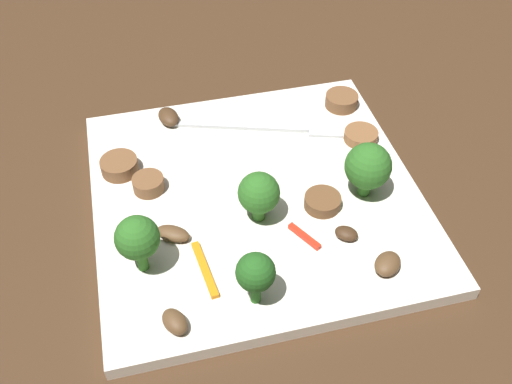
{
  "coord_description": "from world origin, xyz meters",
  "views": [
    {
      "loc": [
        -0.09,
        -0.37,
        0.41
      ],
      "look_at": [
        0.0,
        0.0,
        0.01
      ],
      "focal_mm": 41.26,
      "sensor_mm": 36.0,
      "label": 1
    }
  ],
  "objects_px": {
    "sausage_slice_1": "(119,166)",
    "sausage_slice_2": "(322,202)",
    "broccoli_floret_3": "(259,194)",
    "sausage_slice_4": "(342,101)",
    "broccoli_floret_2": "(256,273)",
    "pepper_strip_1": "(304,236)",
    "mushroom_2": "(346,233)",
    "plate": "(256,197)",
    "mushroom_4": "(175,322)",
    "pepper_strip_0": "(205,269)",
    "broccoli_floret_1": "(368,167)",
    "sausage_slice_0": "(148,184)",
    "mushroom_3": "(388,264)",
    "broccoli_floret_0": "(137,239)",
    "sausage_slice_3": "(361,136)",
    "mushroom_1": "(169,117)",
    "fork": "(270,128)",
    "mushroom_0": "(173,234)"
  },
  "relations": [
    {
      "from": "mushroom_4",
      "to": "pepper_strip_0",
      "type": "distance_m",
      "value": 0.06
    },
    {
      "from": "pepper_strip_0",
      "to": "sausage_slice_2",
      "type": "bearing_deg",
      "value": 21.73
    },
    {
      "from": "broccoli_floret_1",
      "to": "pepper_strip_0",
      "type": "bearing_deg",
      "value": -161.46
    },
    {
      "from": "pepper_strip_1",
      "to": "sausage_slice_0",
      "type": "bearing_deg",
      "value": 143.21
    },
    {
      "from": "sausage_slice_2",
      "to": "sausage_slice_4",
      "type": "distance_m",
      "value": 0.15
    },
    {
      "from": "broccoli_floret_2",
      "to": "broccoli_floret_1",
      "type": "bearing_deg",
      "value": 35.82
    },
    {
      "from": "broccoli_floret_3",
      "to": "mushroom_0",
      "type": "xyz_separation_m",
      "value": [
        -0.08,
        -0.01,
        -0.02
      ]
    },
    {
      "from": "mushroom_2",
      "to": "mushroom_4",
      "type": "height_order",
      "value": "mushroom_4"
    },
    {
      "from": "broccoli_floret_2",
      "to": "pepper_strip_1",
      "type": "relative_size",
      "value": 1.46
    },
    {
      "from": "pepper_strip_0",
      "to": "broccoli_floret_0",
      "type": "bearing_deg",
      "value": 162.13
    },
    {
      "from": "broccoli_floret_2",
      "to": "sausage_slice_3",
      "type": "relative_size",
      "value": 1.5
    },
    {
      "from": "sausage_slice_1",
      "to": "mushroom_3",
      "type": "distance_m",
      "value": 0.27
    },
    {
      "from": "broccoli_floret_2",
      "to": "mushroom_3",
      "type": "xyz_separation_m",
      "value": [
        0.11,
        0.0,
        -0.03
      ]
    },
    {
      "from": "plate",
      "to": "broccoli_floret_3",
      "type": "bearing_deg",
      "value": -99.35
    },
    {
      "from": "sausage_slice_1",
      "to": "mushroom_1",
      "type": "xyz_separation_m",
      "value": [
        0.06,
        0.06,
        -0.0
      ]
    },
    {
      "from": "sausage_slice_2",
      "to": "mushroom_2",
      "type": "distance_m",
      "value": 0.04
    },
    {
      "from": "mushroom_3",
      "to": "broccoli_floret_3",
      "type": "bearing_deg",
      "value": 137.8
    },
    {
      "from": "broccoli_floret_1",
      "to": "sausage_slice_3",
      "type": "relative_size",
      "value": 1.62
    },
    {
      "from": "broccoli_floret_3",
      "to": "mushroom_4",
      "type": "bearing_deg",
      "value": -133.52
    },
    {
      "from": "mushroom_2",
      "to": "pepper_strip_1",
      "type": "height_order",
      "value": "mushroom_2"
    },
    {
      "from": "broccoli_floret_2",
      "to": "mushroom_3",
      "type": "height_order",
      "value": "broccoli_floret_2"
    },
    {
      "from": "plate",
      "to": "sausage_slice_1",
      "type": "bearing_deg",
      "value": 154.01
    },
    {
      "from": "mushroom_2",
      "to": "fork",
      "type": "bearing_deg",
      "value": 99.88
    },
    {
      "from": "mushroom_4",
      "to": "broccoli_floret_1",
      "type": "bearing_deg",
      "value": 27.64
    },
    {
      "from": "sausage_slice_1",
      "to": "sausage_slice_2",
      "type": "relative_size",
      "value": 1.07
    },
    {
      "from": "plate",
      "to": "broccoli_floret_1",
      "type": "relative_size",
      "value": 5.4
    },
    {
      "from": "broccoli_floret_1",
      "to": "broccoli_floret_3",
      "type": "height_order",
      "value": "broccoli_floret_1"
    },
    {
      "from": "mushroom_2",
      "to": "mushroom_3",
      "type": "distance_m",
      "value": 0.05
    },
    {
      "from": "sausage_slice_2",
      "to": "pepper_strip_1",
      "type": "xyz_separation_m",
      "value": [
        -0.03,
        -0.03,
        -0.0
      ]
    },
    {
      "from": "plate",
      "to": "pepper_strip_1",
      "type": "xyz_separation_m",
      "value": [
        0.03,
        -0.06,
        0.01
      ]
    },
    {
      "from": "fork",
      "to": "broccoli_floret_0",
      "type": "distance_m",
      "value": 0.21
    },
    {
      "from": "broccoli_floret_0",
      "to": "sausage_slice_1",
      "type": "xyz_separation_m",
      "value": [
        -0.01,
        0.12,
        -0.03
      ]
    },
    {
      "from": "sausage_slice_0",
      "to": "sausage_slice_4",
      "type": "distance_m",
      "value": 0.23
    },
    {
      "from": "broccoli_floret_3",
      "to": "sausage_slice_4",
      "type": "height_order",
      "value": "broccoli_floret_3"
    },
    {
      "from": "broccoli_floret_0",
      "to": "mushroom_4",
      "type": "relative_size",
      "value": 2.24
    },
    {
      "from": "sausage_slice_2",
      "to": "mushroom_4",
      "type": "distance_m",
      "value": 0.18
    },
    {
      "from": "fork",
      "to": "broccoli_floret_1",
      "type": "height_order",
      "value": "broccoli_floret_1"
    },
    {
      "from": "sausage_slice_1",
      "to": "pepper_strip_0",
      "type": "xyz_separation_m",
      "value": [
        0.06,
        -0.14,
        -0.0
      ]
    },
    {
      "from": "broccoli_floret_0",
      "to": "sausage_slice_1",
      "type": "bearing_deg",
      "value": 94.32
    },
    {
      "from": "fork",
      "to": "mushroom_1",
      "type": "relative_size",
      "value": 5.78
    },
    {
      "from": "mushroom_2",
      "to": "pepper_strip_1",
      "type": "relative_size",
      "value": 0.58
    },
    {
      "from": "broccoli_floret_2",
      "to": "sausage_slice_1",
      "type": "relative_size",
      "value": 1.44
    },
    {
      "from": "sausage_slice_0",
      "to": "sausage_slice_4",
      "type": "height_order",
      "value": "same"
    },
    {
      "from": "sausage_slice_1",
      "to": "sausage_slice_0",
      "type": "bearing_deg",
      "value": -51.9
    },
    {
      "from": "plate",
      "to": "mushroom_4",
      "type": "relative_size",
      "value": 11.9
    },
    {
      "from": "sausage_slice_4",
      "to": "mushroom_2",
      "type": "relative_size",
      "value": 1.72
    },
    {
      "from": "fork",
      "to": "sausage_slice_3",
      "type": "xyz_separation_m",
      "value": [
        0.09,
        -0.04,
        0.0
      ]
    },
    {
      "from": "sausage_slice_0",
      "to": "mushroom_0",
      "type": "height_order",
      "value": "sausage_slice_0"
    },
    {
      "from": "pepper_strip_1",
      "to": "mushroom_2",
      "type": "bearing_deg",
      "value": -11.66
    },
    {
      "from": "sausage_slice_1",
      "to": "mushroom_1",
      "type": "height_order",
      "value": "same"
    }
  ]
}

